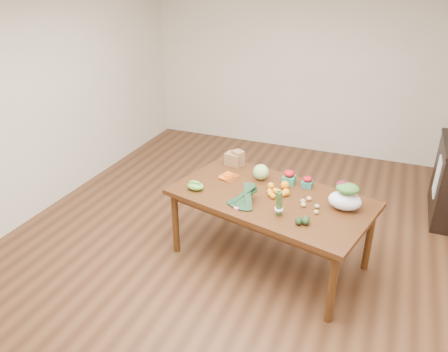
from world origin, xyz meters
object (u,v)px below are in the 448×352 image
at_px(paper_bag, 234,158).
at_px(asparagus_bundle, 279,203).
at_px(dining_table, 269,229).
at_px(kale_bunch, 242,198).
at_px(mandarin_cluster, 275,192).
at_px(salad_bag, 345,197).
at_px(cabbage, 261,172).

height_order(paper_bag, asparagus_bundle, asparagus_bundle).
height_order(dining_table, kale_bunch, kale_bunch).
bearing_deg(paper_bag, mandarin_cluster, -39.77).
distance_m(asparagus_bundle, salad_bag, 0.63).
distance_m(paper_bag, kale_bunch, 0.90).
height_order(cabbage, asparagus_bundle, asparagus_bundle).
height_order(cabbage, salad_bag, salad_bag).
distance_m(paper_bag, salad_bag, 1.39).
bearing_deg(kale_bunch, asparagus_bundle, 5.62).
xyz_separation_m(paper_bag, kale_bunch, (0.39, -0.81, -0.01)).
xyz_separation_m(dining_table, paper_bag, (-0.60, 0.54, 0.46)).
height_order(paper_bag, cabbage, paper_bag).
bearing_deg(dining_table, mandarin_cluster, 44.57).
distance_m(cabbage, mandarin_cluster, 0.38).
xyz_separation_m(paper_bag, mandarin_cluster, (0.63, -0.52, -0.04)).
relative_size(asparagus_bundle, salad_bag, 0.83).
relative_size(paper_bag, cabbage, 1.47).
xyz_separation_m(mandarin_cluster, salad_bag, (0.66, -0.00, 0.07)).
bearing_deg(salad_bag, paper_bag, 157.85).
distance_m(mandarin_cluster, asparagus_bundle, 0.38).
relative_size(dining_table, cabbage, 11.59).
distance_m(dining_table, salad_bag, 0.85).
bearing_deg(dining_table, kale_bunch, -112.58).
xyz_separation_m(paper_bag, salad_bag, (1.28, -0.52, 0.03)).
relative_size(dining_table, mandarin_cluster, 10.54).
bearing_deg(dining_table, cabbage, 137.63).
bearing_deg(mandarin_cluster, paper_bag, 140.23).
height_order(paper_bag, mandarin_cluster, paper_bag).
relative_size(dining_table, paper_bag, 7.87).
height_order(cabbage, kale_bunch, cabbage).
height_order(dining_table, cabbage, cabbage).
height_order(kale_bunch, asparagus_bundle, asparagus_bundle).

